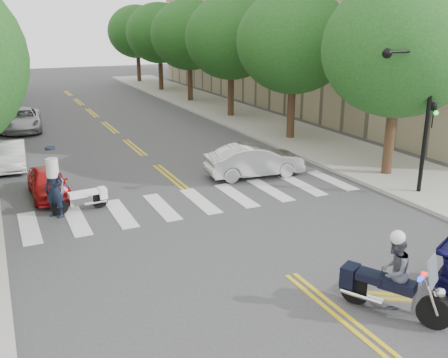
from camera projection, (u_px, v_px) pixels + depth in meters
ground at (291, 275)px, 13.61m from camera, size 140.00×140.00×0.00m
sidewalk_right at (239, 115)px, 36.43m from camera, size 5.00×60.00×0.15m
tree_r_0 at (399, 48)px, 20.68m from camera, size 6.40×6.40×8.45m
tree_r_1 at (294, 42)px, 27.59m from camera, size 6.40×6.40×8.45m
tree_r_2 at (231, 38)px, 34.50m from camera, size 6.40×6.40×8.45m
tree_r_3 at (189, 35)px, 41.41m from camera, size 6.40×6.40×8.45m
tree_r_4 at (159, 33)px, 48.33m from camera, size 6.40×6.40×8.45m
tree_r_5 at (137, 32)px, 55.24m from camera, size 6.40×6.40×8.45m
traffic_signal_pole at (420, 103)px, 18.63m from camera, size 2.82×0.42×6.00m
motorcycle_police at (391, 277)px, 11.56m from camera, size 1.53×2.41×2.13m
motorcycle_parked at (84, 198)px, 18.16m from camera, size 2.08×0.60×1.34m
officer_standing at (54, 189)px, 17.38m from camera, size 0.88×0.87×2.05m
convertible at (255, 160)px, 22.14m from camera, size 4.51×2.00×1.44m
parked_car_a at (48, 183)px, 19.55m from camera, size 1.47×3.46×1.17m
parked_car_b at (11, 156)px, 23.42m from camera, size 1.48×3.71×1.20m
parked_car_c at (22, 120)px, 31.52m from camera, size 2.68×5.13×1.38m
parked_car_d at (2, 118)px, 32.03m from camera, size 2.08×4.94×1.42m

